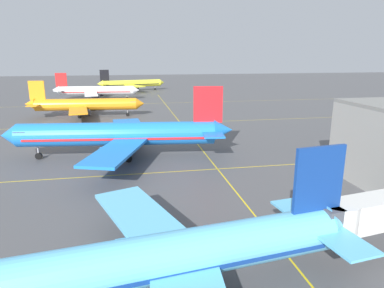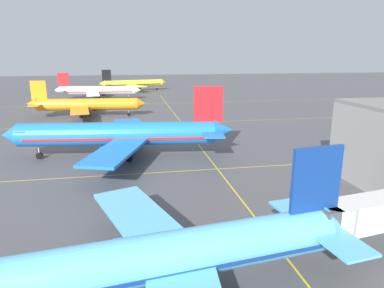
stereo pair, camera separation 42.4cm
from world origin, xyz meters
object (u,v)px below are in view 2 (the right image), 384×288
(airliner_front_gate, at_px, (151,260))
(airliner_third_row, at_px, (86,105))
(airliner_far_left_stand, at_px, (98,91))
(airliner_second_row, at_px, (121,134))
(jet_bridge, at_px, (384,211))
(airliner_far_right_stand, at_px, (133,84))

(airliner_front_gate, height_order, airliner_third_row, airliner_front_gate)
(airliner_front_gate, xyz_separation_m, airliner_far_left_stand, (-13.65, 121.35, -0.07))
(airliner_front_gate, height_order, airliner_second_row, airliner_second_row)
(airliner_far_left_stand, bearing_deg, airliner_front_gate, -83.58)
(airliner_third_row, height_order, jet_bridge, airliner_third_row)
(airliner_second_row, bearing_deg, airliner_far_left_stand, 97.40)
(airliner_front_gate, bearing_deg, jet_bridge, 9.24)
(airliner_second_row, height_order, jet_bridge, airliner_second_row)
(airliner_front_gate, xyz_separation_m, airliner_second_row, (-2.83, 38.04, 0.54))
(airliner_second_row, height_order, airliner_third_row, airliner_second_row)
(airliner_second_row, bearing_deg, jet_bridge, -55.31)
(airliner_far_right_stand, bearing_deg, airliner_front_gate, -90.36)
(airliner_far_left_stand, height_order, jet_bridge, airliner_far_left_stand)
(airliner_second_row, relative_size, airliner_far_left_stand, 1.17)
(airliner_far_left_stand, relative_size, airliner_far_right_stand, 1.02)
(airliner_second_row, relative_size, airliner_third_row, 1.18)
(airliner_third_row, xyz_separation_m, jet_bridge, (34.67, -78.15, 0.46))
(airliner_front_gate, bearing_deg, airliner_far_left_stand, 96.42)
(jet_bridge, bearing_deg, airliner_third_row, 113.93)
(airliner_front_gate, xyz_separation_m, airliner_third_row, (-13.55, 81.58, -0.11))
(airliner_far_right_stand, bearing_deg, jet_bridge, -82.35)
(airliner_front_gate, relative_size, airliner_second_row, 0.87)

